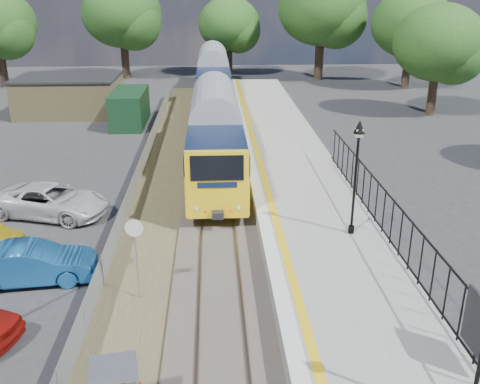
{
  "coord_description": "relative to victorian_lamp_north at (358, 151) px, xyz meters",
  "views": [
    {
      "loc": [
        -0.14,
        -13.06,
        10.18
      ],
      "look_at": [
        0.95,
        7.9,
        2.0
      ],
      "focal_mm": 40.0,
      "sensor_mm": 36.0,
      "label": 1
    }
  ],
  "objects": [
    {
      "name": "outbuilding",
      "position": [
        -16.21,
        25.21,
        -2.78
      ],
      "size": [
        10.8,
        10.1,
        3.12
      ],
      "color": "#948253",
      "rests_on": "ground"
    },
    {
      "name": "car_blue",
      "position": [
        -12.08,
        -1.63,
        -3.56
      ],
      "size": [
        4.64,
        2.08,
        1.48
      ],
      "primitive_type": "imported",
      "rotation": [
        0.0,
        0.0,
        1.69
      ],
      "color": "#164D87",
      "rests_on": "ground"
    },
    {
      "name": "wire_fence",
      "position": [
        -9.5,
        6.0,
        -3.7
      ],
      "size": [
        0.06,
        52.0,
        1.2
      ],
      "color": "#999EA3",
      "rests_on": "ground"
    },
    {
      "name": "tree_line",
      "position": [
        -3.9,
        36.0,
        2.31
      ],
      "size": [
        56.8,
        43.8,
        11.88
      ],
      "color": "#332319",
      "rests_on": "ground"
    },
    {
      "name": "victorian_lamp_north",
      "position": [
        0.0,
        0.0,
        0.0
      ],
      "size": [
        0.44,
        0.44,
        4.6
      ],
      "color": "black",
      "rests_on": "platform"
    },
    {
      "name": "car_white",
      "position": [
        -13.08,
        4.44,
        -3.55
      ],
      "size": [
        5.89,
        3.93,
        1.5
      ],
      "primitive_type": "imported",
      "rotation": [
        0.0,
        0.0,
        1.28
      ],
      "color": "silver",
      "rests_on": "ground"
    },
    {
      "name": "train",
      "position": [
        -5.3,
        22.53,
        -1.96
      ],
      "size": [
        2.82,
        40.83,
        3.51
      ],
      "color": "yellow",
      "rests_on": "ground"
    },
    {
      "name": "track_bed",
      "position": [
        -5.77,
        3.67,
        -4.21
      ],
      "size": [
        5.9,
        80.0,
        0.29
      ],
      "color": "#473F38",
      "rests_on": "ground"
    },
    {
      "name": "speed_sign",
      "position": [
        -8.08,
        -3.05,
        -2.2
      ],
      "size": [
        0.61,
        0.13,
        3.04
      ],
      "rotation": [
        0.0,
        0.0,
        -0.11
      ],
      "color": "#999EA3",
      "rests_on": "ground"
    },
    {
      "name": "platform",
      "position": [
        -1.1,
        2.0,
        -3.85
      ],
      "size": [
        5.0,
        70.0,
        0.9
      ],
      "primitive_type": "cube",
      "color": "gray",
      "rests_on": "ground"
    },
    {
      "name": "palisade_fence",
      "position": [
        1.25,
        -3.76,
        -2.46
      ],
      "size": [
        0.12,
        26.0,
        2.0
      ],
      "color": "black",
      "rests_on": "platform"
    },
    {
      "name": "platform_edge",
      "position": [
        -3.16,
        2.0,
        -3.39
      ],
      "size": [
        0.9,
        70.0,
        0.01
      ],
      "color": "silver",
      "rests_on": "platform"
    },
    {
      "name": "ground",
      "position": [
        -5.3,
        -6.0,
        -4.3
      ],
      "size": [
        120.0,
        120.0,
        0.0
      ],
      "primitive_type": "plane",
      "color": "#2D2D30",
      "rests_on": "ground"
    }
  ]
}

